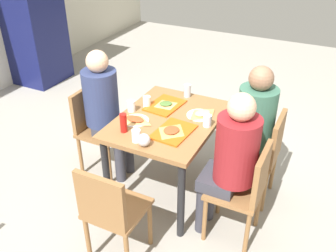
# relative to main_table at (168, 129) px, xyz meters

# --- Properties ---
(ground_plane) EXTENTS (10.00, 10.00, 0.02)m
(ground_plane) POSITION_rel_main_table_xyz_m (0.00, 0.00, -0.67)
(ground_plane) COLOR #9E998E
(main_table) EXTENTS (1.07, 0.81, 0.77)m
(main_table) POSITION_rel_main_table_xyz_m (0.00, 0.00, 0.00)
(main_table) COLOR olive
(main_table) RESTS_ON ground_plane
(chair_near_left) EXTENTS (0.40, 0.40, 0.86)m
(chair_near_left) POSITION_rel_main_table_xyz_m (-0.27, -0.79, -0.16)
(chair_near_left) COLOR olive
(chair_near_left) RESTS_ON ground_plane
(chair_near_right) EXTENTS (0.40, 0.40, 0.86)m
(chair_near_right) POSITION_rel_main_table_xyz_m (0.27, -0.79, -0.16)
(chair_near_right) COLOR olive
(chair_near_right) RESTS_ON ground_plane
(chair_far_side) EXTENTS (0.40, 0.40, 0.86)m
(chair_far_side) POSITION_rel_main_table_xyz_m (0.00, 0.79, -0.16)
(chair_far_side) COLOR olive
(chair_far_side) RESTS_ON ground_plane
(chair_left_end) EXTENTS (0.40, 0.40, 0.86)m
(chair_left_end) POSITION_rel_main_table_xyz_m (-0.92, 0.00, -0.16)
(chair_left_end) COLOR olive
(chair_left_end) RESTS_ON ground_plane
(person_in_red) EXTENTS (0.32, 0.42, 1.27)m
(person_in_red) POSITION_rel_main_table_xyz_m (-0.27, -0.65, 0.09)
(person_in_red) COLOR #383842
(person_in_red) RESTS_ON ground_plane
(person_in_brown_jacket) EXTENTS (0.32, 0.42, 1.27)m
(person_in_brown_jacket) POSITION_rel_main_table_xyz_m (0.27, -0.65, 0.09)
(person_in_brown_jacket) COLOR #383842
(person_in_brown_jacket) RESTS_ON ground_plane
(person_far_side) EXTENTS (0.32, 0.42, 1.27)m
(person_far_side) POSITION_rel_main_table_xyz_m (-0.00, 0.65, 0.09)
(person_far_side) COLOR #383842
(person_far_side) RESTS_ON ground_plane
(tray_red_near) EXTENTS (0.38, 0.29, 0.02)m
(tray_red_near) POSITION_rel_main_table_xyz_m (-0.19, -0.14, 0.12)
(tray_red_near) COLOR #D85914
(tray_red_near) RESTS_ON main_table
(tray_red_far) EXTENTS (0.38, 0.30, 0.02)m
(tray_red_far) POSITION_rel_main_table_xyz_m (0.19, 0.12, 0.12)
(tray_red_far) COLOR #D85914
(tray_red_far) RESTS_ON main_table
(paper_plate_center) EXTENTS (0.22, 0.22, 0.01)m
(paper_plate_center) POSITION_rel_main_table_xyz_m (-0.16, 0.22, 0.11)
(paper_plate_center) COLOR white
(paper_plate_center) RESTS_ON main_table
(paper_plate_near_edge) EXTENTS (0.22, 0.22, 0.01)m
(paper_plate_near_edge) POSITION_rel_main_table_xyz_m (0.16, -0.22, 0.11)
(paper_plate_near_edge) COLOR white
(paper_plate_near_edge) RESTS_ON main_table
(pizza_slice_a) EXTENTS (0.22, 0.19, 0.02)m
(pizza_slice_a) POSITION_rel_main_table_xyz_m (-0.21, -0.13, 0.14)
(pizza_slice_a) COLOR tan
(pizza_slice_a) RESTS_ON tray_red_near
(pizza_slice_b) EXTENTS (0.22, 0.22, 0.02)m
(pizza_slice_b) POSITION_rel_main_table_xyz_m (0.18, 0.11, 0.14)
(pizza_slice_b) COLOR #DBAD60
(pizza_slice_b) RESTS_ON tray_red_far
(pizza_slice_c) EXTENTS (0.16, 0.25, 0.02)m
(pizza_slice_c) POSITION_rel_main_table_xyz_m (-0.17, 0.23, 0.13)
(pizza_slice_c) COLOR #DBAD60
(pizza_slice_c) RESTS_ON paper_plate_center
(pizza_slice_d) EXTENTS (0.26, 0.22, 0.02)m
(pizza_slice_d) POSITION_rel_main_table_xyz_m (0.18, -0.24, 0.13)
(pizza_slice_d) COLOR tan
(pizza_slice_d) RESTS_ON paper_plate_near_edge
(plastic_cup_a) EXTENTS (0.07, 0.07, 0.10)m
(plastic_cup_a) POSITION_rel_main_table_xyz_m (-0.03, 0.35, 0.16)
(plastic_cup_a) COLOR white
(plastic_cup_a) RESTS_ON main_table
(plastic_cup_b) EXTENTS (0.07, 0.07, 0.10)m
(plastic_cup_b) POSITION_rel_main_table_xyz_m (0.03, -0.35, 0.16)
(plastic_cup_b) COLOR white
(plastic_cup_b) RESTS_ON main_table
(plastic_cup_c) EXTENTS (0.07, 0.07, 0.10)m
(plastic_cup_c) POSITION_rel_main_table_xyz_m (-0.43, 0.06, 0.16)
(plastic_cup_c) COLOR white
(plastic_cup_c) RESTS_ON main_table
(plastic_cup_d) EXTENTS (0.07, 0.07, 0.10)m
(plastic_cup_d) POSITION_rel_main_table_xyz_m (0.11, 0.26, 0.16)
(plastic_cup_d) COLOR white
(plastic_cup_d) RESTS_ON main_table
(soda_can) EXTENTS (0.07, 0.07, 0.12)m
(soda_can) POSITION_rel_main_table_xyz_m (0.46, 0.02, 0.17)
(soda_can) COLOR #B7BCC6
(soda_can) RESTS_ON main_table
(condiment_bottle) EXTENTS (0.06, 0.06, 0.16)m
(condiment_bottle) POSITION_rel_main_table_xyz_m (-0.35, 0.22, 0.19)
(condiment_bottle) COLOR red
(condiment_bottle) RESTS_ON main_table
(foil_bundle) EXTENTS (0.10, 0.10, 0.10)m
(foil_bundle) POSITION_rel_main_table_xyz_m (-0.46, -0.02, 0.16)
(foil_bundle) COLOR silver
(foil_bundle) RESTS_ON main_table
(drink_fridge) EXTENTS (0.70, 0.60, 1.90)m
(drink_fridge) POSITION_rel_main_table_xyz_m (1.47, 2.85, 0.29)
(drink_fridge) COLOR #14194C
(drink_fridge) RESTS_ON ground_plane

